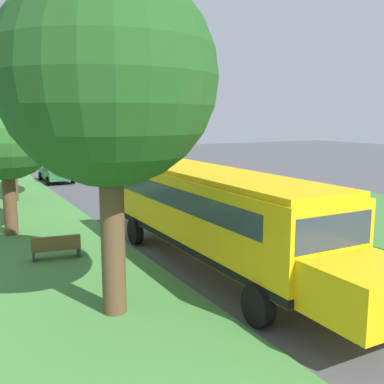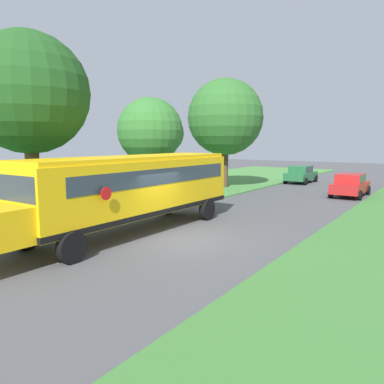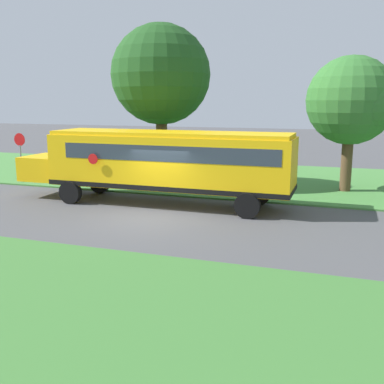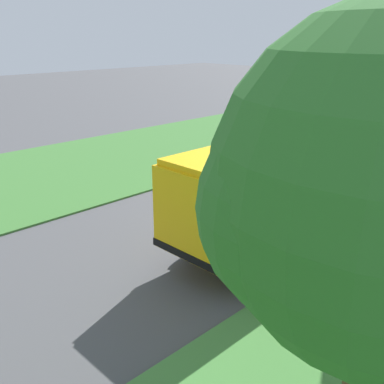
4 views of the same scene
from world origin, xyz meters
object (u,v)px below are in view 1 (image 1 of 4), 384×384
Objects in this scene: car_red_nearest at (159,176)px; park_bench at (56,248)px; school_bus at (217,211)px; oak_tree_far_end at (8,103)px; oak_tree_beside_bus at (105,76)px; oak_tree_roadside_mid at (8,129)px; car_green_middle at (56,171)px.

car_red_nearest is 2.66× the size of park_bench.
school_bus is 1.43× the size of oak_tree_far_end.
school_bus is 2.82× the size of car_red_nearest.
oak_tree_roadside_mid is (-1.19, 9.19, -1.39)m from oak_tree_beside_bus.
oak_tree_far_end reaches higher than park_bench.
oak_tree_far_end is at bearing 105.45° from school_bus.
school_bus reaches higher than car_red_nearest.
oak_tree_roadside_mid is (-5.21, 7.61, 2.48)m from school_bus.
oak_tree_far_end is at bearing -118.10° from car_green_middle.
oak_tree_far_end is (-3.87, -7.25, 4.75)m from car_green_middle.
oak_tree_roadside_mid is 5.94m from park_bench.
car_green_middle is 2.66× the size of park_bench.
oak_tree_beside_bus is (-4.01, -1.58, 3.86)m from school_bus.
oak_tree_beside_bus is (-9.23, -17.70, 4.91)m from car_red_nearest.
car_green_middle is (-5.60, 6.53, 0.00)m from car_red_nearest.
car_red_nearest is 16.07m from park_bench.
school_bus is 1.89× the size of oak_tree_roadside_mid.
car_green_middle is 0.53× the size of oak_tree_beside_bus.
car_red_nearest is at bearing 4.33° from oak_tree_far_end.
car_green_middle is at bearing 78.36° from park_bench.
school_bus is 2.82× the size of car_green_middle.
car_red_nearest is (5.21, 16.12, -1.05)m from school_bus.
car_green_middle is at bearing 61.90° from oak_tree_far_end.
oak_tree_roadside_mid is at bearing -140.78° from car_red_nearest.
car_red_nearest is 1.00× the size of car_green_middle.
school_bus is 1.50× the size of oak_tree_beside_bus.
oak_tree_far_end is 13.21m from park_bench.
car_green_middle is 0.67× the size of oak_tree_roadside_mid.
oak_tree_roadside_mid is (-10.42, -8.51, 3.52)m from car_red_nearest.
oak_tree_beside_bus reaches higher than car_red_nearest.
oak_tree_far_end is at bearing 83.04° from oak_tree_roadside_mid.
car_green_middle reaches higher than park_bench.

